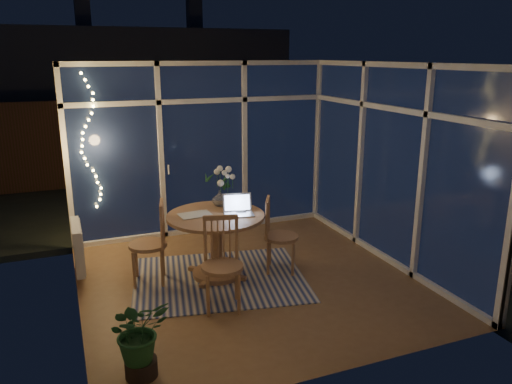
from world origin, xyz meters
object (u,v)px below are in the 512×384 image
chair_left (148,243)px  chair_right (281,235)px  chair_front (222,265)px  potted_plant (139,337)px  dining_table (216,246)px  laptop (239,205)px  flower_vase (220,198)px

chair_left → chair_right: 1.65m
chair_front → potted_plant: chair_front is taller
dining_table → potted_plant: (-1.21, -1.69, -0.03)m
chair_right → potted_plant: size_ratio=1.29×
chair_front → laptop: (0.44, 0.69, 0.43)m
flower_vase → potted_plant: bearing=-124.2°
chair_front → laptop: 0.92m
chair_left → chair_front: (0.63, -0.94, -0.00)m
chair_left → chair_right: bearing=93.0°
chair_right → flower_vase: bearing=80.5°
dining_table → chair_front: (-0.18, -0.81, 0.11)m
flower_vase → chair_front: bearing=-106.9°
dining_table → flower_vase: size_ratio=5.67×
chair_right → chair_front: 1.19m
chair_right → laptop: size_ratio=2.77×
chair_right → potted_plant: (-2.02, -1.54, -0.11)m
chair_left → laptop: (1.07, -0.25, 0.43)m
laptop → chair_front: bearing=-111.7°
chair_left → potted_plant: chair_left is taller
chair_right → laptop: bearing=113.6°
laptop → potted_plant: (-1.47, -1.57, -0.56)m
chair_right → chair_front: (-1.00, -0.65, 0.03)m
chair_right → potted_plant: chair_right is taller
dining_table → chair_front: size_ratio=1.16×
dining_table → chair_left: chair_left is taller
chair_front → chair_right: bearing=48.1°
chair_front → flower_vase: (0.35, 1.14, 0.40)m
chair_right → flower_vase: flower_vase is taller
chair_left → potted_plant: (-0.40, -1.82, -0.14)m
dining_table → chair_left: size_ratio=1.15×
chair_left → flower_vase: (0.98, 0.20, 0.40)m
dining_table → flower_vase: (0.16, 0.33, 0.51)m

